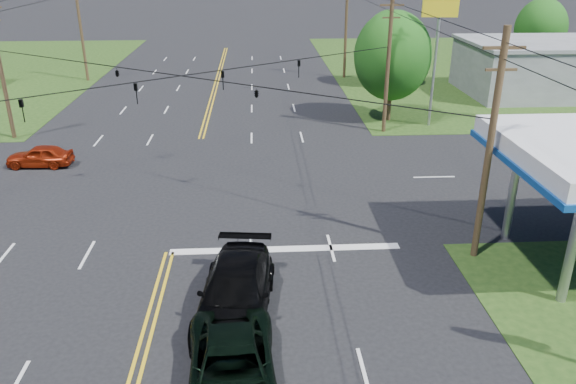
{
  "coord_description": "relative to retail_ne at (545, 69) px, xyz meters",
  "views": [
    {
      "loc": [
        3.87,
        -17.44,
        11.92
      ],
      "look_at": [
        5.23,
        6.0,
        1.86
      ],
      "focal_mm": 35.0,
      "sensor_mm": 36.0,
      "label": 1
    }
  ],
  "objects": [
    {
      "name": "suv_black",
      "position": [
        -27.0,
        -32.58,
        -1.32
      ],
      "size": [
        3.13,
        6.31,
        1.76
      ],
      "primitive_type": "imported",
      "rotation": [
        0.0,
        0.0,
        -0.11
      ],
      "color": "black",
      "rests_on": "ground"
    },
    {
      "name": "pole_left_far",
      "position": [
        -43.0,
        8.0,
        2.97
      ],
      "size": [
        1.6,
        0.28,
        10.0
      ],
      "color": "#43311C",
      "rests_on": "ground"
    },
    {
      "name": "stop_bar",
      "position": [
        -25.0,
        -28.0,
        -2.2
      ],
      "size": [
        10.0,
        0.5,
        0.02
      ],
      "primitive_type": "cube",
      "color": "silver",
      "rests_on": "ground"
    },
    {
      "name": "power_lines",
      "position": [
        -30.0,
        -22.0,
        6.4
      ],
      "size": [
        26.04,
        100.0,
        0.64
      ],
      "color": "black",
      "rests_on": "ground"
    },
    {
      "name": "retail_ne",
      "position": [
        0.0,
        0.0,
        0.0
      ],
      "size": [
        14.0,
        10.0,
        4.4
      ],
      "primitive_type": "cube",
      "color": "slate",
      "rests_on": "ground"
    },
    {
      "name": "span_wire_signals",
      "position": [
        -30.0,
        -20.0,
        3.8
      ],
      "size": [
        26.0,
        18.0,
        1.13
      ],
      "color": "black",
      "rests_on": "ground"
    },
    {
      "name": "sedan_far",
      "position": [
        -6.81,
        -14.5,
        -1.45
      ],
      "size": [
        5.27,
        2.3,
        1.51
      ],
      "primitive_type": "imported",
      "rotation": [
        0.0,
        0.0,
        -1.53
      ],
      "color": "silver",
      "rests_on": "ground"
    },
    {
      "name": "tree_right_b",
      "position": [
        -13.5,
        4.0,
        2.02
      ],
      "size": [
        4.94,
        4.94,
        7.09
      ],
      "color": "#43311C",
      "rests_on": "ground"
    },
    {
      "name": "pole_se",
      "position": [
        -17.0,
        -29.0,
        2.72
      ],
      "size": [
        1.6,
        0.28,
        9.5
      ],
      "color": "#43311C",
      "rests_on": "ground"
    },
    {
      "name": "pole_nw",
      "position": [
        -43.0,
        -11.0,
        2.72
      ],
      "size": [
        1.6,
        0.28,
        9.5
      ],
      "color": "#43311C",
      "rests_on": "ground"
    },
    {
      "name": "sedan_red",
      "position": [
        -39.19,
        -16.82,
        -1.55
      ],
      "size": [
        3.87,
        1.67,
        1.3
      ],
      "primitive_type": "imported",
      "rotation": [
        0.0,
        0.0,
        -1.61
      ],
      "color": "maroon",
      "rests_on": "ground"
    },
    {
      "name": "tree_far_r",
      "position": [
        4.0,
        10.0,
        2.34
      ],
      "size": [
        5.32,
        5.32,
        7.63
      ],
      "color": "#43311C",
      "rests_on": "ground"
    },
    {
      "name": "ground",
      "position": [
        -30.0,
        -20.0,
        -2.2
      ],
      "size": [
        280.0,
        280.0,
        0.0
      ],
      "primitive_type": "plane",
      "color": "black",
      "rests_on": "ground"
    },
    {
      "name": "pickup_dkgreen",
      "position": [
        -27.0,
        -36.43,
        -1.42
      ],
      "size": [
        2.87,
        5.74,
        1.56
      ],
      "primitive_type": "imported",
      "rotation": [
        0.0,
        0.0,
        0.05
      ],
      "color": "black",
      "rests_on": "ground"
    },
    {
      "name": "pole_right_far",
      "position": [
        -17.0,
        8.0,
        2.97
      ],
      "size": [
        1.6,
        0.28,
        10.0
      ],
      "color": "#43311C",
      "rests_on": "ground"
    },
    {
      "name": "grass_ne",
      "position": [
        5.0,
        12.0,
        -2.2
      ],
      "size": [
        46.0,
        48.0,
        0.03
      ],
      "primitive_type": "cube",
      "color": "#1D3A12",
      "rests_on": "ground"
    },
    {
      "name": "polesign_ne",
      "position": [
        -13.3,
        -9.65,
        4.95
      ],
      "size": [
        2.49,
        0.52,
        9.01
      ],
      "color": "#A5A5AA",
      "rests_on": "ground"
    },
    {
      "name": "tree_right_a",
      "position": [
        -16.0,
        -8.0,
        2.67
      ],
      "size": [
        5.7,
        5.7,
        8.18
      ],
      "color": "#43311C",
      "rests_on": "ground"
    },
    {
      "name": "pole_ne",
      "position": [
        -17.0,
        -11.0,
        2.72
      ],
      "size": [
        1.6,
        0.28,
        9.5
      ],
      "color": "#43311C",
      "rests_on": "ground"
    }
  ]
}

